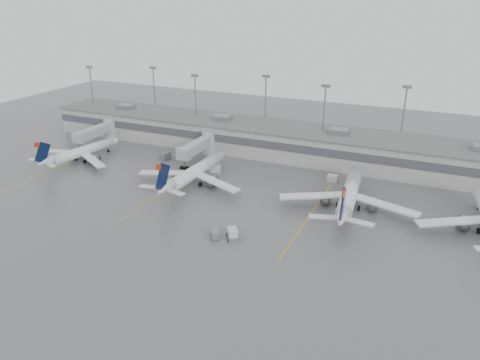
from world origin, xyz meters
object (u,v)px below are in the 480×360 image
at_px(baggage_tug, 233,235).
at_px(jet_far_left, 80,152).
at_px(jet_mid_left, 193,172).
at_px(jet_mid_right, 349,194).

bearing_deg(baggage_tug, jet_far_left, 124.00).
height_order(jet_far_left, baggage_tug, jet_far_left).
distance_m(jet_mid_left, baggage_tug, 28.67).
xyz_separation_m(jet_far_left, jet_mid_left, (36.38, -1.54, 0.33)).
bearing_deg(jet_mid_right, jet_mid_left, 177.73).
relative_size(jet_far_left, baggage_tug, 7.45).
height_order(jet_far_left, jet_mid_right, jet_mid_right).
bearing_deg(jet_mid_left, baggage_tug, -43.88).
bearing_deg(baggage_tug, jet_mid_right, 17.73).
xyz_separation_m(jet_far_left, jet_mid_right, (73.64, 0.49, 0.57)).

